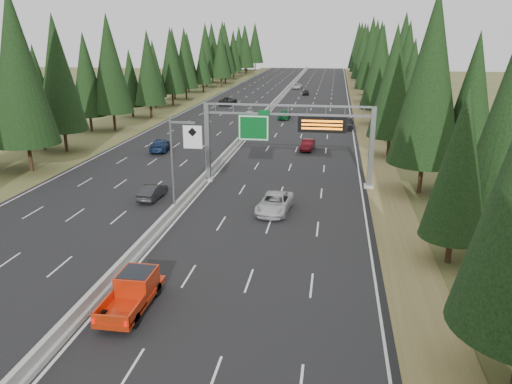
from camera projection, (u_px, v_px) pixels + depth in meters
road at (266, 114)px, 92.84m from camera, size 32.00×260.00×0.08m
shoulder_right at (363, 116)px, 90.20m from camera, size 3.60×260.00×0.06m
shoulder_left at (174, 111)px, 95.48m from camera, size 3.60×260.00×0.06m
median_barrier at (266, 112)px, 92.72m from camera, size 0.70×260.00×0.85m
sign_gantry at (294, 132)px, 47.46m from camera, size 16.75×0.98×7.80m
hov_sign_pole at (179, 159)px, 39.52m from camera, size 2.80×0.50×8.00m
tree_row_right at (388, 61)px, 91.19m from camera, size 12.22×244.04×18.74m
tree_row_left at (153, 60)px, 94.75m from camera, size 11.96×245.83×18.96m
silver_minivan at (275, 203)px, 41.36m from camera, size 3.02×5.62×1.50m
red_pickup at (134, 288)px, 27.03m from camera, size 1.95×5.47×1.78m
car_ahead_green at (284, 114)px, 86.60m from camera, size 1.92×4.67×1.58m
car_ahead_dkred at (308, 145)px, 63.37m from camera, size 1.81×4.19×1.34m
car_ahead_dkgrey at (346, 123)px, 77.87m from camera, size 2.45×5.61×1.60m
car_ahead_white at (297, 86)px, 134.08m from camera, size 2.55×5.02×1.36m
car_ahead_far at (306, 92)px, 120.51m from camera, size 1.59×3.78×1.28m
car_onc_near at (153, 192)px, 44.60m from camera, size 1.56×4.12×1.34m
car_onc_blue at (161, 145)px, 62.90m from camera, size 2.64×5.40×1.51m
car_onc_white at (251, 114)px, 87.19m from camera, size 2.05×4.42×1.47m
car_onc_far at (228, 101)px, 103.86m from camera, size 3.01×6.06×1.65m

